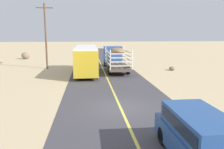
{
  "coord_description": "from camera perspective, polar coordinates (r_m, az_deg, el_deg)",
  "views": [
    {
      "loc": [
        -2.08,
        -14.43,
        4.8
      ],
      "look_at": [
        0.0,
        5.13,
        1.29
      ],
      "focal_mm": 37.31,
      "sensor_mm": 36.0,
      "label": 1
    }
  ],
  "objects": [
    {
      "name": "ground_plane",
      "position": [
        15.35,
        2.05,
        -8.11
      ],
      "size": [
        240.0,
        240.0,
        0.0
      ],
      "primitive_type": "plane",
      "color": "#CCB284"
    },
    {
      "name": "road_surface",
      "position": [
        15.35,
        2.05,
        -8.08
      ],
      "size": [
        8.0,
        120.0,
        0.02
      ],
      "primitive_type": "cube",
      "color": "#423F44",
      "rests_on": "ground"
    },
    {
      "name": "road_centre_line",
      "position": [
        15.35,
        2.05,
        -8.03
      ],
      "size": [
        0.16,
        117.6,
        0.0
      ],
      "primitive_type": "cube",
      "color": "#D8CC4C",
      "rests_on": "road_surface"
    },
    {
      "name": "suv_near",
      "position": [
        9.43,
        20.41,
        -13.72
      ],
      "size": [
        1.9,
        4.62,
        1.93
      ],
      "color": "#264C8C",
      "rests_on": "road_surface"
    },
    {
      "name": "livestock_truck",
      "position": [
        31.59,
        0.6,
        4.64
      ],
      "size": [
        2.53,
        9.7,
        3.02
      ],
      "color": "#3359A5",
      "rests_on": "road_surface"
    },
    {
      "name": "bus",
      "position": [
        27.93,
        -6.37,
        3.77
      ],
      "size": [
        2.54,
        10.0,
        3.21
      ],
      "color": "gold",
      "rests_on": "road_surface"
    },
    {
      "name": "power_pole_mid",
      "position": [
        32.94,
        -15.94,
        9.46
      ],
      "size": [
        2.2,
        0.24,
        8.7
      ],
      "color": "brown",
      "rests_on": "ground"
    },
    {
      "name": "boulder_near_shoulder",
      "position": [
        41.78,
        -25.71,
        3.0
      ],
      "size": [
        0.92,
        0.96,
        0.71
      ],
      "primitive_type": "ellipsoid",
      "color": "gray",
      "rests_on": "ground"
    },
    {
      "name": "boulder_mid_field",
      "position": [
        31.43,
        14.51,
        1.46
      ],
      "size": [
        0.8,
        0.89,
        0.51
      ],
      "primitive_type": "ellipsoid",
      "color": "#84705B",
      "rests_on": "ground"
    },
    {
      "name": "boulder_far_horizon",
      "position": [
        46.62,
        -20.43,
        4.35
      ],
      "size": [
        1.5,
        1.29,
        1.28
      ],
      "primitive_type": "ellipsoid",
      "color": "#84705B",
      "rests_on": "ground"
    }
  ]
}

